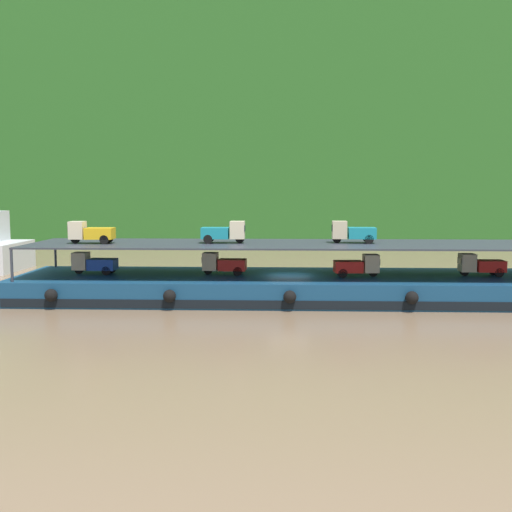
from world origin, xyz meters
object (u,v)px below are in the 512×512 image
Objects in this scene: mini_truck_upper_stern at (91,232)px; cargo_barge at (289,287)px; mini_truck_upper_fore at (353,232)px; mini_truck_lower_aft at (224,264)px; mini_truck_lower_stern at (94,263)px; mini_truck_upper_mid at (224,232)px; mini_truck_lower_fore at (481,265)px; mini_truck_lower_mid at (357,266)px.

cargo_barge is at bearing 2.29° from mini_truck_upper_stern.
mini_truck_lower_aft is at bearing -177.99° from mini_truck_upper_fore.
mini_truck_lower_stern is at bearing 179.67° from cargo_barge.
mini_truck_upper_stern reaches higher than cargo_barge.
mini_truck_upper_stern and mini_truck_upper_mid have the same top height.
mini_truck_lower_stern is 1.01× the size of mini_truck_lower_fore.
mini_truck_upper_fore is at bearing 3.31° from mini_truck_upper_stern.
mini_truck_lower_aft is 1.01× the size of mini_truck_upper_stern.
mini_truck_upper_mid is 8.08m from mini_truck_upper_fore.
mini_truck_lower_stern is 1.01× the size of mini_truck_upper_mid.
cargo_barge is at bearing -173.55° from mini_truck_upper_fore.
mini_truck_upper_mid reaches higher than cargo_barge.
mini_truck_upper_stern is (-8.21, -0.66, 2.00)m from mini_truck_lower_aft.
mini_truck_lower_fore is at bearing -0.01° from mini_truck_lower_aft.
mini_truck_upper_fore is at bearing 1.33° from mini_truck_lower_stern.
mini_truck_lower_stern is at bearing 178.03° from mini_truck_lower_mid.
mini_truck_lower_mid is 1.00× the size of mini_truck_upper_fore.
mini_truck_upper_fore reaches higher than mini_truck_lower_fore.
mini_truck_upper_stern is at bearing -176.69° from mini_truck_upper_fore.
mini_truck_lower_aft is at bearing 179.99° from mini_truck_lower_fore.
mini_truck_upper_stern reaches higher than mini_truck_lower_mid.
mini_truck_lower_stern is 0.99× the size of mini_truck_lower_aft.
mini_truck_lower_mid is 1.01× the size of mini_truck_upper_stern.
cargo_barge is 12.33× the size of mini_truck_upper_stern.
mini_truck_lower_mid is 16.66m from mini_truck_upper_stern.
mini_truck_lower_stern is at bearing -179.78° from mini_truck_lower_fore.
mini_truck_lower_fore reaches higher than cargo_barge.
mini_truck_lower_aft is 1.01× the size of mini_truck_lower_mid.
mini_truck_lower_stern is 16.58m from mini_truck_lower_mid.
mini_truck_lower_mid is (16.58, -0.57, 0.00)m from mini_truck_lower_stern.
mini_truck_upper_fore reaches higher than mini_truck_lower_aft.
mini_truck_upper_mid is (-15.98, -0.06, 2.00)m from mini_truck_lower_fore.
mini_truck_lower_fore is 16.11m from mini_truck_upper_mid.
mini_truck_lower_aft is (-4.12, 0.17, 1.44)m from cargo_barge.
mini_truck_lower_stern is (-12.37, 0.07, 1.44)m from cargo_barge.
cargo_barge is at bearing -0.33° from mini_truck_lower_stern.
mini_truck_lower_aft is 16.04m from mini_truck_lower_fore.
cargo_barge is 4.37m from mini_truck_lower_aft.
mini_truck_lower_fore is 24.34m from mini_truck_upper_stern.
mini_truck_upper_stern and mini_truck_upper_fore have the same top height.
mini_truck_lower_stern is at bearing -179.33° from mini_truck_lower_aft.
mini_truck_lower_fore is at bearing 1.56° from mini_truck_upper_stern.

